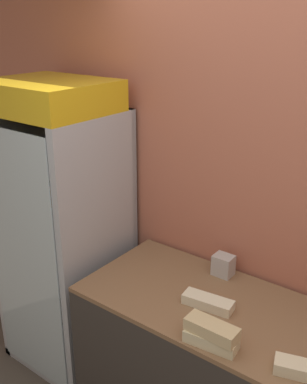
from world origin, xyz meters
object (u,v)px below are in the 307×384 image
(sandwich_flat_left, at_px, (208,302))
(napkin_dispenser, at_px, (223,265))
(beverage_cooler, at_px, (68,216))
(sandwich_stack_bottom, at_px, (211,340))
(sandwich_stack_middle, at_px, (212,329))
(sandwich_flat_right, at_px, (305,370))

(sandwich_flat_left, bearing_deg, napkin_dispenser, 105.73)
(beverage_cooler, height_order, sandwich_flat_left, beverage_cooler)
(sandwich_stack_bottom, height_order, napkin_dispenser, napkin_dispenser)
(sandwich_stack_bottom, bearing_deg, sandwich_stack_middle, 0.00)
(sandwich_stack_middle, distance_m, napkin_dispenser, 0.60)
(sandwich_stack_bottom, bearing_deg, sandwich_flat_right, 10.54)
(sandwich_stack_bottom, relative_size, sandwich_flat_left, 0.94)
(napkin_dispenser, bearing_deg, sandwich_flat_right, -36.52)
(sandwich_stack_bottom, xyz_separation_m, sandwich_stack_middle, (0.00, 0.00, 0.06))
(beverage_cooler, relative_size, sandwich_stack_bottom, 7.75)
(beverage_cooler, height_order, napkin_dispenser, beverage_cooler)
(beverage_cooler, height_order, sandwich_stack_middle, beverage_cooler)
(beverage_cooler, xyz_separation_m, sandwich_flat_left, (1.14, -0.11, -0.12))
(sandwich_stack_middle, relative_size, napkin_dispenser, 2.00)
(beverage_cooler, relative_size, sandwich_flat_right, 7.52)
(beverage_cooler, distance_m, sandwich_stack_middle, 1.34)
(sandwich_stack_bottom, relative_size, napkin_dispenser, 2.08)
(sandwich_stack_middle, bearing_deg, napkin_dispenser, 114.11)
(sandwich_flat_left, relative_size, napkin_dispenser, 2.22)
(beverage_cooler, distance_m, napkin_dispenser, 1.07)
(sandwich_stack_bottom, distance_m, sandwich_stack_middle, 0.06)
(sandwich_flat_left, height_order, sandwich_flat_right, sandwich_flat_right)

